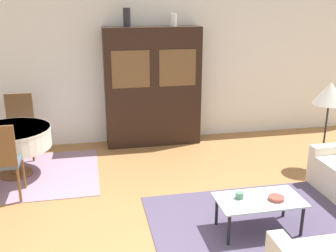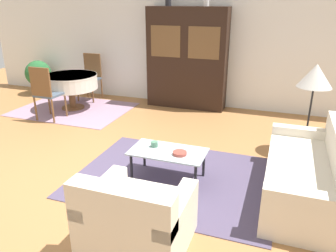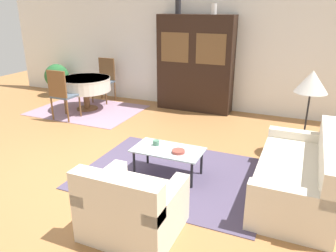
{
  "view_description": "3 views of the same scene",
  "coord_description": "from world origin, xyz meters",
  "px_view_note": "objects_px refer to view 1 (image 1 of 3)",
  "views": [
    {
      "loc": [
        -0.79,
        -3.47,
        2.55
      ],
      "look_at": [
        0.2,
        1.4,
        0.95
      ],
      "focal_mm": 42.0,
      "sensor_mm": 36.0,
      "label": 1
    },
    {
      "loc": [
        2.3,
        -3.4,
        2.23
      ],
      "look_at": [
        1.01,
        0.21,
        0.75
      ],
      "focal_mm": 35.0,
      "sensor_mm": 36.0,
      "label": 2
    },
    {
      "loc": [
        2.67,
        -3.62,
        2.29
      ],
      "look_at": [
        1.01,
        0.21,
        0.75
      ],
      "focal_mm": 35.0,
      "sensor_mm": 36.0,
      "label": 3
    }
  ],
  "objects_px": {
    "dining_table": "(12,138)",
    "dining_chair_near": "(1,158)",
    "floor_lamp": "(330,95)",
    "dining_chair_far": "(20,122)",
    "vase_tall": "(127,17)",
    "vase_short": "(173,20)",
    "coffee_table": "(259,202)",
    "bowl": "(276,198)",
    "cup": "(240,195)",
    "display_cabinet": "(153,87)"
  },
  "relations": [
    {
      "from": "coffee_table",
      "to": "bowl",
      "type": "xyz_separation_m",
      "value": [
        0.18,
        -0.05,
        0.06
      ]
    },
    {
      "from": "dining_table",
      "to": "cup",
      "type": "height_order",
      "value": "dining_table"
    },
    {
      "from": "coffee_table",
      "to": "display_cabinet",
      "type": "xyz_separation_m",
      "value": [
        -0.7,
        3.15,
        0.69
      ]
    },
    {
      "from": "dining_chair_near",
      "to": "vase_tall",
      "type": "bearing_deg",
      "value": 44.04
    },
    {
      "from": "coffee_table",
      "to": "bowl",
      "type": "height_order",
      "value": "bowl"
    },
    {
      "from": "coffee_table",
      "to": "dining_chair_far",
      "type": "relative_size",
      "value": 0.93
    },
    {
      "from": "coffee_table",
      "to": "bowl",
      "type": "relative_size",
      "value": 5.51
    },
    {
      "from": "vase_short",
      "to": "dining_chair_far",
      "type": "bearing_deg",
      "value": -175.6
    },
    {
      "from": "coffee_table",
      "to": "vase_tall",
      "type": "bearing_deg",
      "value": 109.57
    },
    {
      "from": "floor_lamp",
      "to": "cup",
      "type": "height_order",
      "value": "floor_lamp"
    },
    {
      "from": "dining_chair_near",
      "to": "floor_lamp",
      "type": "xyz_separation_m",
      "value": [
        4.71,
        0.12,
        0.58
      ]
    },
    {
      "from": "dining_table",
      "to": "dining_chair_near",
      "type": "distance_m",
      "value": 0.8
    },
    {
      "from": "dining_chair_far",
      "to": "bowl",
      "type": "relative_size",
      "value": 5.95
    },
    {
      "from": "vase_tall",
      "to": "floor_lamp",
      "type": "bearing_deg",
      "value": -30.59
    },
    {
      "from": "dining_table",
      "to": "dining_chair_far",
      "type": "xyz_separation_m",
      "value": [
        -0.0,
        0.8,
        0.01
      ]
    },
    {
      "from": "display_cabinet",
      "to": "dining_chair_near",
      "type": "relative_size",
      "value": 2.0
    },
    {
      "from": "coffee_table",
      "to": "dining_table",
      "type": "bearing_deg",
      "value": 144.26
    },
    {
      "from": "vase_short",
      "to": "dining_chair_near",
      "type": "bearing_deg",
      "value": -145.9
    },
    {
      "from": "floor_lamp",
      "to": "dining_chair_far",
      "type": "bearing_deg",
      "value": 162.58
    },
    {
      "from": "floor_lamp",
      "to": "cup",
      "type": "relative_size",
      "value": 14.9
    },
    {
      "from": "coffee_table",
      "to": "display_cabinet",
      "type": "bearing_deg",
      "value": 102.46
    },
    {
      "from": "dining_chair_near",
      "to": "cup",
      "type": "xyz_separation_m",
      "value": [
        2.77,
        -1.28,
        -0.16
      ]
    },
    {
      "from": "cup",
      "to": "vase_short",
      "type": "bearing_deg",
      "value": 91.98
    },
    {
      "from": "bowl",
      "to": "vase_short",
      "type": "relative_size",
      "value": 0.83
    },
    {
      "from": "dining_chair_near",
      "to": "coffee_table",
      "type": "bearing_deg",
      "value": -24.33
    },
    {
      "from": "display_cabinet",
      "to": "dining_chair_far",
      "type": "bearing_deg",
      "value": -174.91
    },
    {
      "from": "cup",
      "to": "vase_short",
      "type": "xyz_separation_m",
      "value": [
        -0.11,
        3.09,
        1.78
      ]
    },
    {
      "from": "dining_chair_far",
      "to": "bowl",
      "type": "bearing_deg",
      "value": 136.49
    },
    {
      "from": "dining_chair_near",
      "to": "floor_lamp",
      "type": "height_order",
      "value": "floor_lamp"
    },
    {
      "from": "floor_lamp",
      "to": "vase_short",
      "type": "distance_m",
      "value": 2.85
    },
    {
      "from": "dining_table",
      "to": "dining_chair_near",
      "type": "height_order",
      "value": "dining_chair_near"
    },
    {
      "from": "display_cabinet",
      "to": "vase_tall",
      "type": "height_order",
      "value": "vase_tall"
    },
    {
      "from": "vase_tall",
      "to": "coffee_table",
      "type": "bearing_deg",
      "value": -70.43
    },
    {
      "from": "dining_table",
      "to": "bowl",
      "type": "height_order",
      "value": "dining_table"
    },
    {
      "from": "cup",
      "to": "vase_tall",
      "type": "relative_size",
      "value": 0.3
    },
    {
      "from": "dining_chair_far",
      "to": "floor_lamp",
      "type": "distance_m",
      "value": 4.97
    },
    {
      "from": "floor_lamp",
      "to": "vase_short",
      "type": "height_order",
      "value": "vase_short"
    },
    {
      "from": "display_cabinet",
      "to": "vase_short",
      "type": "bearing_deg",
      "value": 0.14
    },
    {
      "from": "display_cabinet",
      "to": "cup",
      "type": "height_order",
      "value": "display_cabinet"
    },
    {
      "from": "dining_chair_far",
      "to": "vase_tall",
      "type": "height_order",
      "value": "vase_tall"
    },
    {
      "from": "coffee_table",
      "to": "cup",
      "type": "bearing_deg",
      "value": 163.41
    },
    {
      "from": "coffee_table",
      "to": "display_cabinet",
      "type": "height_order",
      "value": "display_cabinet"
    },
    {
      "from": "display_cabinet",
      "to": "floor_lamp",
      "type": "relative_size",
      "value": 1.53
    },
    {
      "from": "dining_chair_near",
      "to": "vase_tall",
      "type": "xyz_separation_m",
      "value": [
        1.86,
        1.8,
        1.67
      ]
    },
    {
      "from": "dining_chair_near",
      "to": "vase_tall",
      "type": "relative_size",
      "value": 3.41
    },
    {
      "from": "coffee_table",
      "to": "dining_chair_far",
      "type": "xyz_separation_m",
      "value": [
        -2.98,
        2.95,
        0.24
      ]
    },
    {
      "from": "cup",
      "to": "bowl",
      "type": "distance_m",
      "value": 0.41
    },
    {
      "from": "dining_table",
      "to": "dining_chair_far",
      "type": "relative_size",
      "value": 1.08
    },
    {
      "from": "coffee_table",
      "to": "dining_table",
      "type": "distance_m",
      "value": 3.68
    },
    {
      "from": "dining_chair_far",
      "to": "dining_table",
      "type": "bearing_deg",
      "value": 90.0
    }
  ]
}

